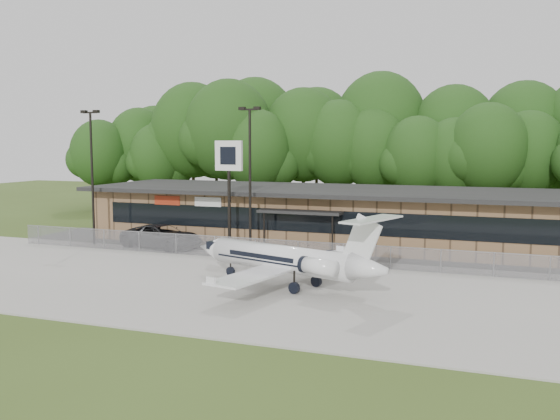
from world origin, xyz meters
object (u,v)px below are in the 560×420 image
at_px(terminal, 348,216).
at_px(suv, 162,237).
at_px(business_jet, 288,260).
at_px(pole_sign, 229,168).

bearing_deg(terminal, suv, -150.92).
distance_m(business_jet, pole_sign, 12.16).
bearing_deg(terminal, pole_sign, -133.26).
bearing_deg(business_jet, suv, 164.31).
xyz_separation_m(terminal, business_jet, (0.73, -15.61, -0.63)).
bearing_deg(business_jet, pole_sign, 149.34).
height_order(business_jet, suv, business_jet).
relative_size(terminal, pole_sign, 5.15).
xyz_separation_m(business_jet, pole_sign, (-7.46, 8.46, 4.54)).
xyz_separation_m(business_jet, suv, (-13.11, 8.73, -0.66)).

